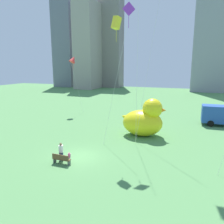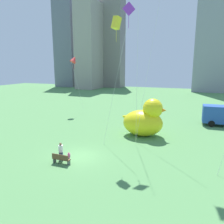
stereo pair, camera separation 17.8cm
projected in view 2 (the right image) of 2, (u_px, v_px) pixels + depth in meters
name	position (u px, v px, depth m)	size (l,w,h in m)	color
ground_plane	(79.00, 157.00, 20.65)	(140.00, 140.00, 0.00)	#52894D
park_bench	(61.00, 159.00, 19.05)	(1.63, 0.47, 0.90)	brown
person_adult	(61.00, 151.00, 19.65)	(0.41, 0.41, 1.67)	#38476B
person_child	(69.00, 157.00, 19.38)	(0.23, 0.23, 0.94)	silver
giant_inflatable_duck	(144.00, 120.00, 26.50)	(5.56, 3.57, 4.61)	yellow
box_truck	(223.00, 116.00, 30.94)	(5.82, 2.52, 2.85)	#264CA5
city_skyline	(125.00, 43.00, 80.24)	(63.94, 16.66, 34.90)	slate
kite_purple	(130.00, 17.00, 20.69)	(1.64, 1.79, 14.21)	silver
kite_yellow	(116.00, 24.00, 20.48)	(2.23, 2.13, 12.90)	silver
kite_red	(74.00, 59.00, 38.52)	(2.48, 2.57, 10.23)	silver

